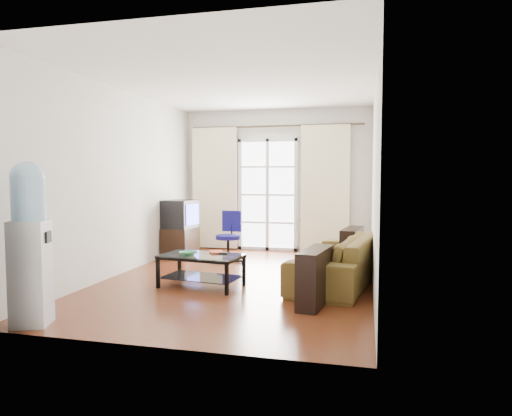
{
  "coord_description": "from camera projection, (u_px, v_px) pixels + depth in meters",
  "views": [
    {
      "loc": [
        1.71,
        -6.03,
        1.43
      ],
      "look_at": [
        0.15,
        0.35,
        0.98
      ],
      "focal_mm": 32.0,
      "sensor_mm": 36.0,
      "label": 1
    }
  ],
  "objects": [
    {
      "name": "curtain_right",
      "position": [
        325.0,
        189.0,
        8.44
      ],
      "size": [
        0.9,
        0.07,
        2.35
      ],
      "primitive_type": "cube",
      "color": "#FFFCCD",
      "rests_on": "curtain_rod"
    },
    {
      "name": "wall_back",
      "position": [
        276.0,
        181.0,
        8.77
      ],
      "size": [
        3.6,
        0.02,
        2.7
      ],
      "primitive_type": "cube",
      "color": "silver",
      "rests_on": "floor"
    },
    {
      "name": "wall_right",
      "position": [
        374.0,
        183.0,
        5.83
      ],
      "size": [
        0.02,
        5.2,
        2.7
      ],
      "primitive_type": "cube",
      "color": "silver",
      "rests_on": "floor"
    },
    {
      "name": "curtain_rod",
      "position": [
        275.0,
        126.0,
        8.6
      ],
      "size": [
        3.3,
        0.04,
        0.04
      ],
      "primitive_type": "cylinder",
      "rotation": [
        0.0,
        1.57,
        0.0
      ],
      "color": "#4C3F2D",
      "rests_on": "wall_back"
    },
    {
      "name": "crt_tv",
      "position": [
        179.0,
        214.0,
        8.11
      ],
      "size": [
        0.6,
        0.61,
        0.49
      ],
      "rotation": [
        0.0,
        0.0,
        -0.15
      ],
      "color": "black",
      "rests_on": "tv_stand"
    },
    {
      "name": "french_door",
      "position": [
        268.0,
        195.0,
        8.77
      ],
      "size": [
        1.16,
        0.06,
        2.15
      ],
      "color": "white",
      "rests_on": "wall_back"
    },
    {
      "name": "water_cooler",
      "position": [
        30.0,
        240.0,
        4.34
      ],
      "size": [
        0.41,
        0.41,
        1.57
      ],
      "rotation": [
        0.0,
        0.0,
        0.34
      ],
      "color": "silver",
      "rests_on": "floor"
    },
    {
      "name": "wall_left",
      "position": [
        121.0,
        182.0,
        6.68
      ],
      "size": [
        0.02,
        5.2,
        2.7
      ],
      "primitive_type": "cube",
      "color": "silver",
      "rests_on": "floor"
    },
    {
      "name": "book",
      "position": [
        210.0,
        252.0,
        6.02
      ],
      "size": [
        0.34,
        0.36,
        0.02
      ],
      "primitive_type": "imported",
      "rotation": [
        0.0,
        0.0,
        0.45
      ],
      "color": "#B7162E",
      "rests_on": "coffee_table"
    },
    {
      "name": "radiator",
      "position": [
        316.0,
        235.0,
        8.56
      ],
      "size": [
        0.64,
        0.12,
        0.64
      ],
      "primitive_type": "cube",
      "color": "gray",
      "rests_on": "floor"
    },
    {
      "name": "tv_stand",
      "position": [
        180.0,
        242.0,
        8.19
      ],
      "size": [
        0.48,
        0.71,
        0.52
      ],
      "primitive_type": "cube",
      "rotation": [
        0.0,
        0.0,
        -0.01
      ],
      "color": "black",
      "rests_on": "floor"
    },
    {
      "name": "bowl",
      "position": [
        188.0,
        253.0,
        5.84
      ],
      "size": [
        0.34,
        0.34,
        0.05
      ],
      "primitive_type": "imported",
      "rotation": [
        0.0,
        0.0,
        -0.34
      ],
      "color": "#318836",
      "rests_on": "coffee_table"
    },
    {
      "name": "curtain_left",
      "position": [
        215.0,
        188.0,
        8.95
      ],
      "size": [
        0.9,
        0.07,
        2.35
      ],
      "primitive_type": "cube",
      "color": "#FFFCCD",
      "rests_on": "curtain_rod"
    },
    {
      "name": "ceiling",
      "position": [
        239.0,
        82.0,
        6.16
      ],
      "size": [
        5.2,
        5.2,
        0.0
      ],
      "primitive_type": "plane",
      "rotation": [
        3.14,
        0.0,
        0.0
      ],
      "color": "white",
      "rests_on": "wall_back"
    },
    {
      "name": "floor",
      "position": [
        239.0,
        279.0,
        6.35
      ],
      "size": [
        5.2,
        5.2,
        0.0
      ],
      "primitive_type": "plane",
      "color": "brown",
      "rests_on": "ground"
    },
    {
      "name": "wall_front",
      "position": [
        153.0,
        186.0,
        3.73
      ],
      "size": [
        3.6,
        0.02,
        2.7
      ],
      "primitive_type": "cube",
      "color": "silver",
      "rests_on": "floor"
    },
    {
      "name": "task_chair",
      "position": [
        229.0,
        247.0,
        7.64
      ],
      "size": [
        0.61,
        0.61,
        0.85
      ],
      "rotation": [
        0.0,
        0.0,
        -0.05
      ],
      "color": "black",
      "rests_on": "floor"
    },
    {
      "name": "remote",
      "position": [
        221.0,
        253.0,
        5.96
      ],
      "size": [
        0.18,
        0.05,
        0.02
      ],
      "primitive_type": "cube",
      "rotation": [
        0.0,
        0.0,
        0.01
      ],
      "color": "black",
      "rests_on": "coffee_table"
    },
    {
      "name": "sofa",
      "position": [
        337.0,
        260.0,
        6.1
      ],
      "size": [
        2.43,
        1.5,
        0.63
      ],
      "primitive_type": "imported",
      "rotation": [
        0.0,
        0.0,
        -1.72
      ],
      "color": "brown",
      "rests_on": "floor"
    },
    {
      "name": "coffee_table",
      "position": [
        201.0,
        266.0,
        5.9
      ],
      "size": [
        1.1,
        0.73,
        0.42
      ],
      "rotation": [
        0.0,
        0.0,
        -0.14
      ],
      "color": "silver",
      "rests_on": "floor"
    }
  ]
}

